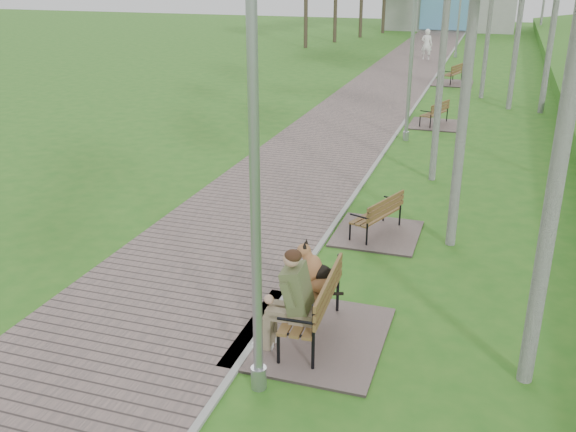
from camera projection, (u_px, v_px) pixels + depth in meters
walkway at (375, 97)px, 25.54m from camera, size 3.50×67.00×0.04m
kerb at (420, 99)px, 25.03m from camera, size 0.10×67.00×0.05m
building_north at (450, 3)px, 50.79m from camera, size 10.00×5.20×4.00m
bench_main at (305, 308)px, 8.98m from camera, size 2.02×2.24×1.76m
bench_second at (376, 226)px, 12.60m from camera, size 1.61×1.79×0.99m
bench_third at (434, 120)px, 21.12m from camera, size 1.58×1.76×0.97m
bench_far at (452, 79)px, 28.37m from camera, size 1.74×1.93×1.07m
lamp_post_near at (255, 209)px, 7.21m from camera, size 0.20×0.20×5.18m
lamp_post_second at (411, 66)px, 18.54m from camera, size 0.18×0.18×4.72m
lamp_post_third at (459, 16)px, 35.45m from camera, size 0.19×0.19×4.82m
pedestrian_near at (427, 45)px, 35.01m from camera, size 0.64×0.46×1.67m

